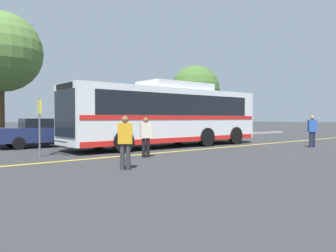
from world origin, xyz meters
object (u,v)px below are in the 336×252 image
pedestrian_1 (146,135)px  tree_2 (195,90)px  tree_0 (1,52)px  parked_car_2 (149,130)px  transit_bus (168,114)px  pedestrian_2 (312,129)px  bus_stop_sign (39,120)px  parked_car_1 (43,133)px  pedestrian_0 (125,140)px

pedestrian_1 → tree_2: size_ratio=0.23×
tree_0 → tree_2: bearing=8.9°
parked_car_2 → pedestrian_1: 8.58m
transit_bus → parked_car_2: (1.43, 3.73, -1.01)m
pedestrian_2 → bus_stop_sign: bearing=22.2°
parked_car_2 → tree_0: 9.81m
parked_car_2 → bus_stop_sign: bus_stop_sign is taller
transit_bus → bus_stop_sign: bearing=94.4°
parked_car_1 → parked_car_2: bearing=89.8°
parked_car_1 → transit_bus: bearing=54.8°
parked_car_1 → bus_stop_sign: bus_stop_sign is taller
pedestrian_2 → tree_0: (-12.02, 12.39, 4.40)m
tree_0 → tree_2: (18.40, 2.90, -0.99)m
parked_car_1 → tree_2: tree_2 is taller
parked_car_1 → pedestrian_1: bearing=14.3°
transit_bus → tree_0: size_ratio=1.52×
pedestrian_0 → tree_0: (-0.52, 12.52, 4.44)m
transit_bus → tree_2: tree_2 is taller
bus_stop_sign → tree_2: 21.79m
transit_bus → bus_stop_sign: transit_bus is taller
parked_car_2 → pedestrian_2: bearing=21.9°
pedestrian_1 → parked_car_2: bearing=-107.8°
tree_2 → pedestrian_0: bearing=-139.2°
pedestrian_1 → tree_0: 11.68m
parked_car_1 → pedestrian_0: bearing=-2.3°
parked_car_2 → pedestrian_0: bearing=-42.6°
pedestrian_0 → pedestrian_1: size_ratio=1.03×
parked_car_2 → pedestrian_2: 9.73m
pedestrian_1 → tree_2: (15.64, 13.33, 3.48)m
parked_car_1 → bus_stop_sign: 4.77m
pedestrian_0 → pedestrian_1: bearing=-103.0°
parked_car_1 → pedestrian_2: size_ratio=2.73×
tree_0 → pedestrian_1: bearing=-75.2°
parked_car_2 → pedestrian_1: size_ratio=3.02×
bus_stop_sign → tree_0: bearing=-2.3°
pedestrian_1 → bus_stop_sign: size_ratio=0.67×
parked_car_2 → bus_stop_sign: 9.32m
pedestrian_1 → pedestrian_2: pedestrian_2 is taller
parked_car_2 → pedestrian_2: (4.12, -8.82, 0.21)m
pedestrian_1 → tree_0: bearing=-56.2°
pedestrian_0 → tree_2: bearing=-105.2°
pedestrian_0 → pedestrian_1: pedestrian_0 is taller
tree_0 → tree_2: tree_0 is taller
parked_car_1 → parked_car_2: (6.70, -0.25, -0.03)m
pedestrian_1 → pedestrian_0: bearing=62.0°
transit_bus → parked_car_2: size_ratio=2.49×
pedestrian_2 → tree_2: (6.38, 15.28, 3.40)m
parked_car_1 → pedestrian_2: (10.82, -9.07, 0.18)m
pedestrian_1 → pedestrian_2: (9.26, -1.95, 0.07)m
transit_bus → pedestrian_2: size_ratio=7.02×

